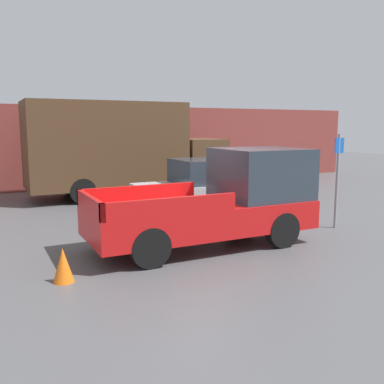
{
  "coord_description": "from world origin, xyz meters",
  "views": [
    {
      "loc": [
        -4.89,
        -8.85,
        2.71
      ],
      "look_at": [
        -0.23,
        0.48,
        1.09
      ],
      "focal_mm": 40.0,
      "sensor_mm": 36.0,
      "label": 1
    }
  ],
  "objects_px": {
    "parking_sign": "(337,176)",
    "newspaper_box": "(95,177)",
    "car": "(213,186)",
    "delivery_truck": "(120,147)",
    "traffic_cone": "(63,265)",
    "pickup_truck": "(223,201)"
  },
  "relations": [
    {
      "from": "parking_sign",
      "to": "newspaper_box",
      "type": "distance_m",
      "value": 10.97
    },
    {
      "from": "newspaper_box",
      "to": "car",
      "type": "bearing_deg",
      "value": -74.67
    },
    {
      "from": "delivery_truck",
      "to": "newspaper_box",
      "type": "xyz_separation_m",
      "value": [
        -0.4,
        2.47,
        -1.38
      ]
    },
    {
      "from": "car",
      "to": "delivery_truck",
      "type": "bearing_deg",
      "value": 108.48
    },
    {
      "from": "car",
      "to": "traffic_cone",
      "type": "xyz_separation_m",
      "value": [
        -5.25,
        -4.0,
        -0.55
      ]
    },
    {
      "from": "pickup_truck",
      "to": "delivery_truck",
      "type": "relative_size",
      "value": 0.66
    },
    {
      "from": "pickup_truck",
      "to": "newspaper_box",
      "type": "distance_m",
      "value": 10.19
    },
    {
      "from": "parking_sign",
      "to": "traffic_cone",
      "type": "relative_size",
      "value": 4.08
    },
    {
      "from": "delivery_truck",
      "to": "traffic_cone",
      "type": "xyz_separation_m",
      "value": [
        -3.7,
        -8.62,
        -1.58
      ]
    },
    {
      "from": "newspaper_box",
      "to": "traffic_cone",
      "type": "relative_size",
      "value": 1.66
    },
    {
      "from": "pickup_truck",
      "to": "newspaper_box",
      "type": "xyz_separation_m",
      "value": [
        -0.46,
        10.17,
        -0.5
      ]
    },
    {
      "from": "pickup_truck",
      "to": "parking_sign",
      "type": "distance_m",
      "value": 3.5
    },
    {
      "from": "newspaper_box",
      "to": "traffic_cone",
      "type": "xyz_separation_m",
      "value": [
        -3.3,
        -11.09,
        -0.2
      ]
    },
    {
      "from": "car",
      "to": "delivery_truck",
      "type": "distance_m",
      "value": 4.99
    },
    {
      "from": "delivery_truck",
      "to": "parking_sign",
      "type": "height_order",
      "value": "delivery_truck"
    },
    {
      "from": "traffic_cone",
      "to": "delivery_truck",
      "type": "bearing_deg",
      "value": 66.77
    },
    {
      "from": "delivery_truck",
      "to": "newspaper_box",
      "type": "distance_m",
      "value": 2.85
    },
    {
      "from": "pickup_truck",
      "to": "newspaper_box",
      "type": "relative_size",
      "value": 5.01
    },
    {
      "from": "delivery_truck",
      "to": "newspaper_box",
      "type": "bearing_deg",
      "value": 99.17
    },
    {
      "from": "parking_sign",
      "to": "pickup_truck",
      "type": "bearing_deg",
      "value": 179.47
    },
    {
      "from": "newspaper_box",
      "to": "traffic_cone",
      "type": "bearing_deg",
      "value": -106.59
    },
    {
      "from": "pickup_truck",
      "to": "traffic_cone",
      "type": "height_order",
      "value": "pickup_truck"
    }
  ]
}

